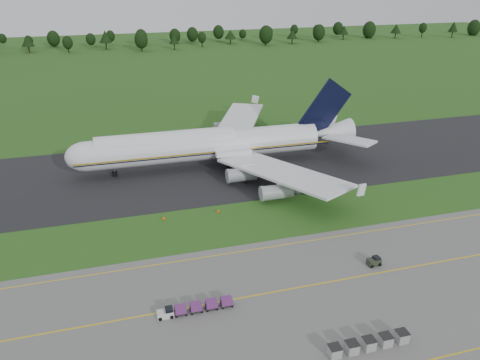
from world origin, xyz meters
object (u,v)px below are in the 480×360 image
object	(u,v)px
uld_row	(369,344)
utility_cart	(374,262)
aircraft	(211,144)
baggage_train	(194,307)
edge_markers	(191,215)

from	to	relation	value
uld_row	utility_cart	bearing A→B (deg)	57.68
aircraft	baggage_train	distance (m)	54.11
utility_cart	edge_markers	distance (m)	35.74
edge_markers	utility_cart	bearing A→B (deg)	-43.57
utility_cart	edge_markers	world-z (taller)	utility_cart
aircraft	uld_row	bearing A→B (deg)	-84.73
baggage_train	uld_row	size ratio (longest dim) A/B	0.97
baggage_train	edge_markers	world-z (taller)	baggage_train
uld_row	edge_markers	xyz separation A→B (m)	(-15.54, 41.00, -0.56)
aircraft	utility_cart	xyz separation A→B (m)	(16.36, -48.68, -5.12)
utility_cart	uld_row	world-z (taller)	uld_row
aircraft	uld_row	distance (m)	65.51
aircraft	utility_cart	distance (m)	51.61
baggage_train	uld_row	distance (m)	24.04
uld_row	edge_markers	distance (m)	43.85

